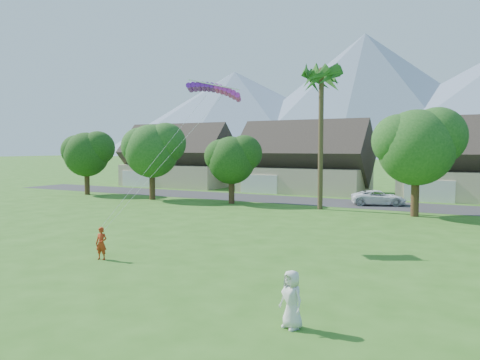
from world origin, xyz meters
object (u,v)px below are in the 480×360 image
Objects in this scene: watcher at (292,299)px; parafoil_kite at (215,88)px; parked_car at (378,198)px; kite_flyer at (101,243)px.

watcher is 0.53× the size of parafoil_kite.
parafoil_kite is at bearing 147.71° from parked_car.
parked_car is at bearing 54.68° from parafoil_kite.
kite_flyer is at bearing -132.47° from parafoil_kite.
parafoil_kite reaches higher than parked_car.
watcher is at bearing -31.19° from kite_flyer.
kite_flyer is 0.32× the size of parked_car.
watcher reaches higher than parked_car.
parked_car is 23.71m from parafoil_kite.
watcher is at bearing 167.73° from parked_car.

